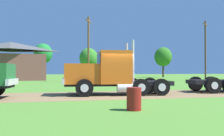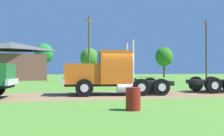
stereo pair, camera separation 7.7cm
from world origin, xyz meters
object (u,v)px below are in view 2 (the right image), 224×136
utility_pole_far (206,49)px  truck_foreground_white (107,74)px  shed_building (12,62)px  utility_pole_near (89,47)px  steel_barrel (133,99)px

utility_pole_far → truck_foreground_white: bearing=-135.5°
truck_foreground_white → utility_pole_far: (19.71, 19.34, 3.69)m
shed_building → utility_pole_near: 14.42m
truck_foreground_white → utility_pole_far: 27.86m
truck_foreground_white → utility_pole_far: size_ratio=0.74×
truck_foreground_white → shed_building: size_ratio=0.60×
shed_building → truck_foreground_white: bearing=-68.4°
shed_building → utility_pole_far: size_ratio=1.24×
truck_foreground_white → utility_pole_near: (0.95, 17.58, 3.36)m
truck_foreground_white → steel_barrel: size_ratio=8.11×
steel_barrel → shed_building: shed_building is taller
truck_foreground_white → utility_pole_near: size_ratio=0.79×
steel_barrel → utility_pole_far: (19.92, 25.49, 4.56)m
steel_barrel → shed_building: bearing=107.4°
shed_building → utility_pole_far: utility_pole_far is taller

